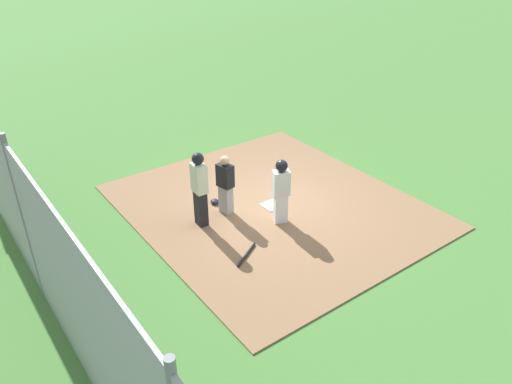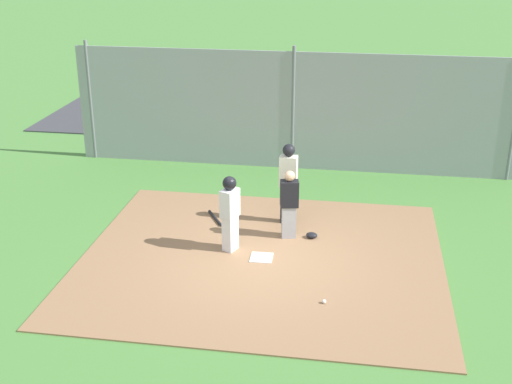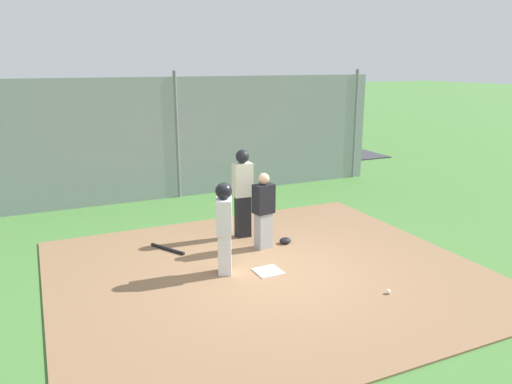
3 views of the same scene
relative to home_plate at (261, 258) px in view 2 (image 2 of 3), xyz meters
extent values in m
plane|color=#477A38|center=(0.00, 0.00, -0.04)|extent=(140.00, 140.00, 0.00)
cube|color=#896647|center=(0.00, 0.00, -0.03)|extent=(7.20, 6.40, 0.03)
cube|color=white|center=(0.00, 0.00, 0.00)|extent=(0.45, 0.45, 0.02)
cube|color=#9E9EA3|center=(-0.42, -1.07, 0.35)|extent=(0.34, 0.27, 0.71)
cube|color=black|center=(-0.42, -1.07, 0.99)|extent=(0.42, 0.33, 0.57)
sphere|color=tan|center=(-0.42, -1.07, 1.38)|extent=(0.22, 0.22, 0.22)
cube|color=black|center=(-0.31, -1.84, 0.43)|extent=(0.31, 0.24, 0.87)
cube|color=beige|center=(-0.31, -1.84, 1.21)|extent=(0.39, 0.28, 0.69)
sphere|color=black|center=(-0.31, -1.84, 1.69)|extent=(0.27, 0.27, 0.27)
cube|color=silver|center=(0.69, -0.28, 0.36)|extent=(0.32, 0.36, 0.74)
cube|color=silver|center=(0.69, -0.28, 1.02)|extent=(0.39, 0.45, 0.59)
sphere|color=tan|center=(0.69, -0.28, 1.43)|extent=(0.23, 0.23, 0.23)
sphere|color=black|center=(0.69, -0.28, 1.45)|extent=(0.28, 0.28, 0.28)
cylinder|color=black|center=(1.33, -1.72, 0.02)|extent=(0.49, 0.77, 0.06)
ellipsoid|color=black|center=(-0.92, -1.09, 0.05)|extent=(0.24, 0.20, 0.12)
sphere|color=white|center=(-1.36, 1.53, 0.03)|extent=(0.07, 0.07, 0.07)
cube|color=#93999E|center=(0.00, -5.54, 1.56)|extent=(12.00, 0.05, 3.20)
cylinder|color=slate|center=(0.00, -5.54, 1.64)|extent=(0.10, 0.10, 3.35)
cylinder|color=slate|center=(5.70, -5.54, 1.64)|extent=(0.10, 0.10, 3.35)
cube|color=#38383D|center=(0.00, -10.20, -0.02)|extent=(18.00, 5.20, 0.04)
cube|color=maroon|center=(-2.86, -10.10, 0.40)|extent=(4.26, 1.85, 0.64)
cube|color=maroon|center=(-2.71, -10.10, 1.00)|extent=(2.36, 1.64, 0.56)
cylinder|color=black|center=(-4.19, -11.00, 0.30)|extent=(0.61, 0.20, 0.60)
cylinder|color=black|center=(-4.25, -9.30, 0.30)|extent=(0.61, 0.20, 0.60)
cylinder|color=black|center=(-1.46, -10.90, 0.30)|extent=(0.61, 0.20, 0.60)
cylinder|color=black|center=(-1.52, -9.20, 0.30)|extent=(0.61, 0.20, 0.60)
cube|color=#B2B2B7|center=(2.54, -9.69, 0.40)|extent=(4.30, 1.95, 0.64)
cube|color=#97979C|center=(2.69, -9.70, 1.00)|extent=(2.40, 1.70, 0.56)
cylinder|color=black|center=(1.12, -10.45, 0.30)|extent=(0.61, 0.22, 0.60)
cylinder|color=black|center=(1.23, -8.76, 0.30)|extent=(0.61, 0.22, 0.60)
cylinder|color=black|center=(3.85, -10.62, 0.30)|extent=(0.61, 0.22, 0.60)
cylinder|color=black|center=(3.95, -8.92, 0.30)|extent=(0.61, 0.22, 0.60)
camera|label=1|loc=(8.35, -6.63, 6.40)|focal=34.91mm
camera|label=2|loc=(-1.80, 11.86, 6.23)|focal=47.01mm
camera|label=3|loc=(3.45, 7.02, 3.51)|focal=34.21mm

